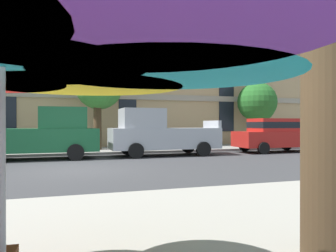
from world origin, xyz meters
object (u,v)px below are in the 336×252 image
object	(u,v)px
street_tree_middle	(98,87)
pickup_green	(42,135)
street_tree_right	(258,104)
patio_umbrella	(0,30)
sedan_red	(275,134)
pickup_silver_midblock	(160,134)

from	to	relation	value
street_tree_middle	pickup_green	bearing A→B (deg)	-130.40
street_tree_right	patio_umbrella	distance (m)	20.80
street_tree_middle	street_tree_right	world-z (taller)	street_tree_middle
sedan_red	patio_umbrella	size ratio (longest dim) A/B	1.19
street_tree_middle	patio_umbrella	world-z (taller)	street_tree_middle
pickup_silver_midblock	sedan_red	bearing A→B (deg)	-0.00
pickup_green	sedan_red	world-z (taller)	pickup_green
pickup_green	pickup_silver_midblock	world-z (taller)	same
sedan_red	pickup_silver_midblock	bearing A→B (deg)	180.00
pickup_silver_midblock	sedan_red	xyz separation A→B (m)	(6.39, -0.00, -0.08)
pickup_silver_midblock	patio_umbrella	size ratio (longest dim) A/B	1.38
pickup_green	pickup_silver_midblock	xyz separation A→B (m)	(5.19, 0.00, 0.00)
pickup_green	patio_umbrella	distance (m)	12.75
pickup_silver_midblock	sedan_red	size ratio (longest dim) A/B	1.16
street_tree_middle	sedan_red	bearing A→B (deg)	-19.43
pickup_silver_midblock	sedan_red	distance (m)	6.40
street_tree_middle	patio_umbrella	distance (m)	16.06
pickup_green	street_tree_right	world-z (taller)	street_tree_right
pickup_silver_midblock	street_tree_right	world-z (taller)	street_tree_right
pickup_silver_midblock	patio_umbrella	distance (m)	13.58
street_tree_right	patio_umbrella	bearing A→B (deg)	-127.31
sedan_red	patio_umbrella	world-z (taller)	patio_umbrella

